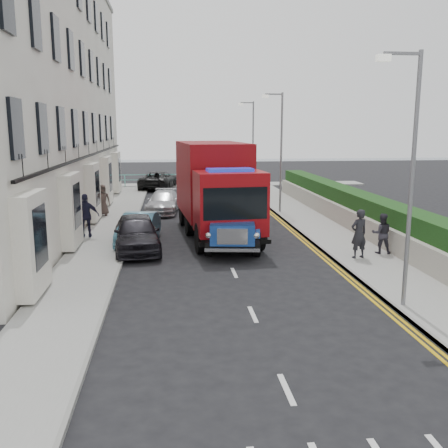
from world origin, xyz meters
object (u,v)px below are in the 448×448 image
bedford_lorry (233,222)px  parked_car_front (137,233)px  lamp_mid (279,146)px  red_lorry (215,187)px  pedestrian_east_near (359,234)px  lamp_far (251,141)px  lamp_near (409,167)px

bedford_lorry → parked_car_front: bearing=-176.9°
lamp_mid → red_lorry: (-4.26, -5.68, -1.69)m
red_lorry → pedestrian_east_near: bearing=-51.1°
bedford_lorry → lamp_far: bearing=86.3°
lamp_far → pedestrian_east_near: (0.75, -20.90, -2.93)m
lamp_mid → lamp_far: same height
lamp_mid → parked_car_front: 11.90m
bedford_lorry → pedestrian_east_near: bearing=-17.7°
red_lorry → lamp_far: bearing=69.9°
lamp_far → bedford_lorry: lamp_far is taller
lamp_far → lamp_mid: bearing=-90.0°
bedford_lorry → red_lorry: bearing=106.2°
lamp_mid → parked_car_front: size_ratio=1.56×
red_lorry → lamp_near: bearing=-72.5°
bedford_lorry → red_lorry: red_lorry is taller
parked_car_front → pedestrian_east_near: bearing=-22.3°
bedford_lorry → red_lorry: 3.27m
lamp_near → red_lorry: 11.29m
lamp_mid → pedestrian_east_near: 11.31m
lamp_mid → red_lorry: 7.30m
bedford_lorry → pedestrian_east_near: (4.56, -2.17, -0.15)m
lamp_far → pedestrian_east_near: 21.11m
bedford_lorry → parked_car_front: (-3.97, 0.32, -0.45)m
lamp_near → lamp_mid: (0.00, 16.00, 0.00)m
lamp_near → red_lorry: bearing=112.4°
lamp_mid → parked_car_front: lamp_mid is taller
lamp_near → bedford_lorry: bearing=117.6°
red_lorry → pedestrian_east_near: size_ratio=4.50×
lamp_far → parked_car_front: lamp_far is taller
lamp_mid → bedford_lorry: lamp_mid is taller
parked_car_front → red_lorry: bearing=31.8°
lamp_far → red_lorry: 16.33m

